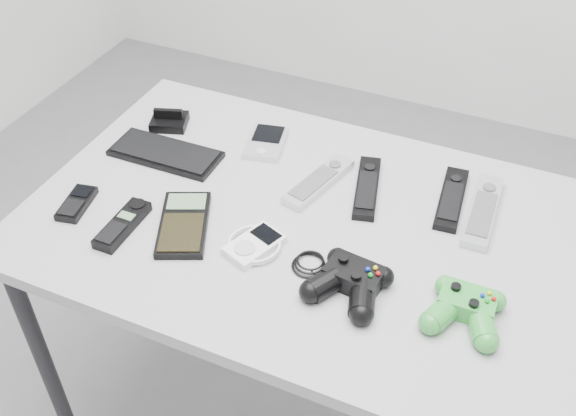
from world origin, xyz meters
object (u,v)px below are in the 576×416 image
at_px(remote_black_a, 367,187).
at_px(mp3_player, 254,244).
at_px(remote_silver_a, 319,181).
at_px(controller_black, 350,280).
at_px(desk, 306,244).
at_px(cordless_handset, 122,224).
at_px(calculator, 184,224).
at_px(controller_green, 466,307).
at_px(remote_black_b, 452,198).
at_px(pda_keyboard, 166,153).
at_px(mobile_phone, 77,203).
at_px(pda, 266,142).
at_px(remote_silver_b, 483,210).

distance_m(remote_black_a, mp3_player, 0.30).
height_order(remote_silver_a, controller_black, controller_black).
distance_m(desk, cordless_handset, 0.38).
relative_size(calculator, controller_black, 0.76).
distance_m(mp3_player, controller_green, 0.42).
bearing_deg(desk, remote_silver_a, 100.29).
bearing_deg(remote_black_b, remote_black_a, -173.14).
bearing_deg(pda_keyboard, controller_green, -15.52).
relative_size(pda_keyboard, mobile_phone, 2.35).
bearing_deg(remote_black_a, pda_keyboard, 174.35).
relative_size(pda, controller_green, 0.87).
bearing_deg(controller_black, remote_black_a, 109.48).
distance_m(remote_silver_b, mp3_player, 0.48).
distance_m(remote_silver_b, cordless_handset, 0.74).
bearing_deg(mobile_phone, remote_silver_b, 10.96).
bearing_deg(remote_silver_a, pda_keyboard, -158.39).
bearing_deg(remote_silver_b, controller_green, -86.78).
xyz_separation_m(pda_keyboard, mp3_player, (0.32, -0.19, 0.00)).
bearing_deg(cordless_handset, mobile_phone, 171.21).
relative_size(pda_keyboard, controller_green, 1.73).
height_order(desk, mobile_phone, mobile_phone).
relative_size(pda_keyboard, pda, 1.98).
bearing_deg(mp3_player, pda_keyboard, 170.11).
bearing_deg(mp3_player, mobile_phone, -153.66).
distance_m(remote_black_b, calculator, 0.56).
distance_m(remote_silver_a, controller_green, 0.44).
xyz_separation_m(mobile_phone, controller_green, (0.81, 0.03, 0.01)).
height_order(calculator, controller_green, controller_green).
bearing_deg(controller_green, remote_black_a, 135.80).
relative_size(calculator, mp3_player, 1.65).
bearing_deg(cordless_handset, remote_black_b, 30.56).
bearing_deg(calculator, remote_black_b, 8.05).
bearing_deg(cordless_handset, calculator, 25.50).
bearing_deg(cordless_handset, mp3_player, 11.63).
bearing_deg(mp3_player, pda, 132.27).
xyz_separation_m(pda_keyboard, remote_silver_a, (0.36, 0.04, 0.00)).
height_order(remote_black_a, controller_black, controller_black).
distance_m(pda, controller_black, 0.48).
xyz_separation_m(pda, remote_black_b, (0.45, -0.02, -0.00)).
distance_m(remote_black_b, mp3_player, 0.44).
bearing_deg(pda_keyboard, mp3_player, -31.41).
distance_m(mobile_phone, mp3_player, 0.40).
relative_size(mp3_player, controller_green, 0.77).
height_order(remote_silver_b, cordless_handset, same).
xyz_separation_m(remote_silver_b, mobile_phone, (-0.79, -0.32, -0.00)).
height_order(pda, controller_black, controller_black).
bearing_deg(controller_green, calculator, 179.86).
distance_m(remote_black_b, remote_silver_b, 0.07).
xyz_separation_m(desk, pda, (-0.19, 0.21, 0.08)).
xyz_separation_m(pda_keyboard, remote_black_a, (0.47, 0.07, 0.00)).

